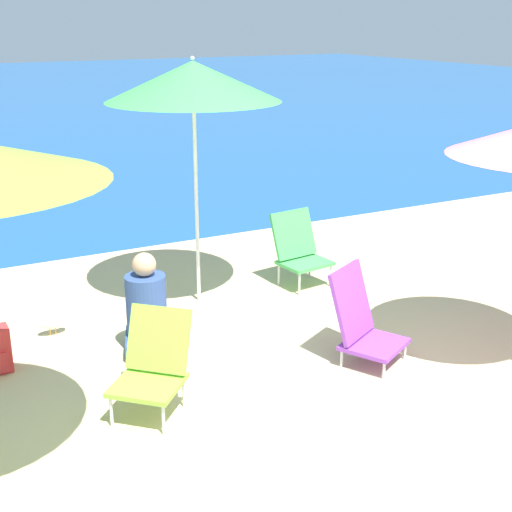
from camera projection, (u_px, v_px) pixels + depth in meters
name	position (u px, v px, depth m)	size (l,w,h in m)	color
ground_plane	(387.00, 420.00, 5.24)	(60.00, 60.00, 0.00)	#D1BA89
beach_umbrella_green	(193.00, 81.00, 6.74)	(1.70, 1.70, 2.46)	white
beach_chair_lime	(153.00, 362.00, 5.27)	(0.74, 0.74, 0.76)	silver
beach_chair_green	(299.00, 248.00, 7.80)	(0.59, 0.59, 0.80)	silver
beach_chair_purple	(361.00, 321.00, 6.06)	(0.72, 0.74, 0.81)	silver
person_seated_near	(147.00, 312.00, 6.20)	(0.52, 0.56, 0.92)	#334C8C
seagull	(53.00, 321.00, 6.59)	(0.27, 0.11, 0.23)	gold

